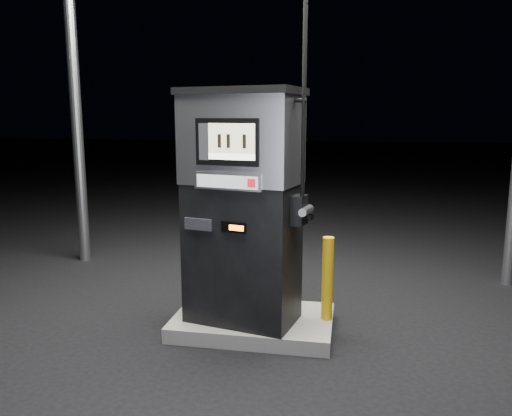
# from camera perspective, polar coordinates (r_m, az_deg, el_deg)

# --- Properties ---
(ground) EXTENTS (80.00, 80.00, 0.00)m
(ground) POSITION_cam_1_polar(r_m,az_deg,el_deg) (5.28, -0.30, -13.68)
(ground) COLOR black
(ground) RESTS_ON ground
(pump_island) EXTENTS (1.60, 1.00, 0.15)m
(pump_island) POSITION_cam_1_polar(r_m,az_deg,el_deg) (5.25, -0.30, -12.93)
(pump_island) COLOR slate
(pump_island) RESTS_ON ground
(fuel_dispenser) EXTENTS (1.31, 0.89, 4.70)m
(fuel_dispenser) POSITION_cam_1_polar(r_m,az_deg,el_deg) (4.81, -1.55, 0.33)
(fuel_dispenser) COLOR black
(fuel_dispenser) RESTS_ON pump_island
(bollard_left) EXTENTS (0.13, 0.13, 0.85)m
(bollard_left) POSITION_cam_1_polar(r_m,az_deg,el_deg) (5.36, -7.36, -6.81)
(bollard_left) COLOR #E4A70C
(bollard_left) RESTS_ON pump_island
(bollard_right) EXTENTS (0.12, 0.12, 0.84)m
(bollard_right) POSITION_cam_1_polar(r_m,az_deg,el_deg) (5.04, 8.18, -8.00)
(bollard_right) COLOR #E4A70C
(bollard_right) RESTS_ON pump_island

